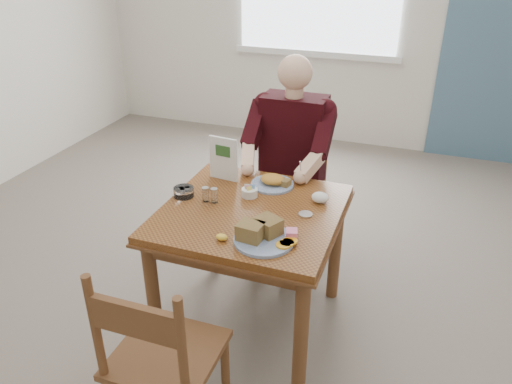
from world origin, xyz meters
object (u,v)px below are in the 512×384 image
at_px(table, 251,227).
at_px(chair_far, 292,189).
at_px(near_plate, 263,234).
at_px(diner, 290,149).
at_px(chair_near, 161,360).
at_px(far_plate, 273,182).

distance_m(table, chair_far, 0.81).
bearing_deg(near_plate, chair_far, 98.29).
xyz_separation_m(table, diner, (0.00, 0.71, 0.17)).
xyz_separation_m(chair_far, chair_near, (-0.08, -1.64, 0.00)).
xyz_separation_m(table, chair_near, (-0.08, -0.84, -0.16)).
relative_size(diner, near_plate, 4.07).
height_order(diner, far_plate, diner).
height_order(near_plate, far_plate, near_plate).
bearing_deg(near_plate, chair_near, -111.54).
height_order(chair_near, diner, diner).
bearing_deg(chair_near, far_plate, 84.86).
bearing_deg(diner, chair_far, 90.01).
xyz_separation_m(chair_near, far_plate, (0.10, 1.14, 0.30)).
xyz_separation_m(chair_far, far_plate, (0.02, -0.50, 0.30)).
bearing_deg(far_plate, table, -94.74).
relative_size(table, chair_far, 0.97).
xyz_separation_m(near_plate, far_plate, (-0.13, 0.55, -0.01)).
xyz_separation_m(chair_near, diner, (0.08, 1.55, 0.33)).
relative_size(near_plate, far_plate, 1.13).
bearing_deg(table, diner, 90.00).
distance_m(chair_near, diner, 1.59).
bearing_deg(diner, far_plate, -86.60).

